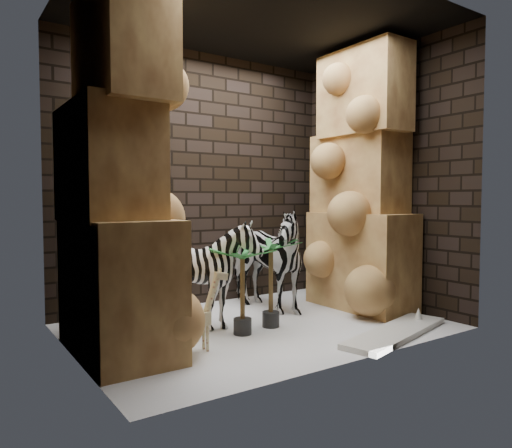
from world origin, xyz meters
TOP-DOWN VIEW (x-y plane):
  - floor at (0.00, 0.00)m, footprint 3.50×3.50m
  - ceiling at (0.00, 0.00)m, footprint 3.50×3.50m
  - wall_back at (0.00, 1.25)m, footprint 3.50×0.00m
  - wall_front at (0.00, -1.25)m, footprint 3.50×0.00m
  - wall_left at (-1.75, 0.00)m, footprint 0.00×3.00m
  - wall_right at (1.75, 0.00)m, footprint 0.00×3.00m
  - rock_pillar_left at (-1.40, 0.00)m, footprint 0.68×1.30m
  - rock_pillar_right at (1.42, 0.00)m, footprint 0.58×1.25m
  - zebra_right at (0.42, 0.55)m, footprint 0.72×1.20m
  - zebra_left at (-0.47, 0.23)m, footprint 1.10×1.25m
  - giraffe_toy at (-0.88, -0.36)m, footprint 0.36×0.12m
  - palm_front at (0.08, -0.08)m, footprint 0.36×0.36m
  - palm_back at (-0.29, -0.14)m, footprint 0.36×0.36m
  - surfboard at (0.88, -0.96)m, footprint 1.51×0.71m

SIDE VIEW (x-z plane):
  - floor at x=0.00m, z-range 0.00..0.00m
  - surfboard at x=0.88m, z-range 0.00..0.05m
  - giraffe_toy at x=-0.88m, z-range 0.00..0.70m
  - palm_back at x=-0.29m, z-range 0.00..0.82m
  - palm_front at x=0.08m, z-range 0.00..0.88m
  - zebra_left at x=-0.47m, z-range 0.00..0.97m
  - zebra_right at x=0.42m, z-range 0.00..1.35m
  - wall_back at x=0.00m, z-range -0.25..3.25m
  - wall_front at x=0.00m, z-range -0.25..3.25m
  - wall_left at x=-1.75m, z-range 0.00..3.00m
  - wall_right at x=1.75m, z-range 0.00..3.00m
  - rock_pillar_left at x=-1.40m, z-range 0.00..3.00m
  - rock_pillar_right at x=1.42m, z-range 0.00..3.00m
  - ceiling at x=0.00m, z-range 3.00..3.00m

